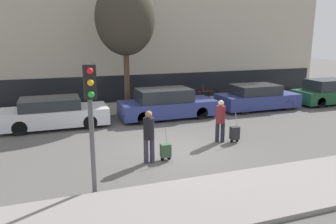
{
  "coord_description": "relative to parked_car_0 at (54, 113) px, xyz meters",
  "views": [
    {
      "loc": [
        -3.94,
        -10.11,
        3.9
      ],
      "look_at": [
        0.28,
        1.8,
        0.95
      ],
      "focal_mm": 35.0,
      "sensor_mm": 36.0,
      "label": 1
    }
  ],
  "objects": [
    {
      "name": "parked_bicycle",
      "position": [
        8.6,
        2.71,
        -0.13
      ],
      "size": [
        1.77,
        0.06,
        0.96
      ],
      "color": "black",
      "rests_on": "sidewalk_far"
    },
    {
      "name": "ground_plane",
      "position": [
        3.99,
        -4.56,
        -0.62
      ],
      "size": [
        80.0,
        80.0,
        0.0
      ],
      "primitive_type": "plane",
      "color": "#565451"
    },
    {
      "name": "building_facade",
      "position": [
        3.99,
        5.88,
        4.26
      ],
      "size": [
        28.0,
        2.54,
        9.79
      ],
      "color": "#B7AD99",
      "rests_on": "ground_plane"
    },
    {
      "name": "parked_car_1",
      "position": [
        5.15,
        -0.07,
        0.05
      ],
      "size": [
        4.63,
        1.82,
        1.44
      ],
      "color": "navy",
      "rests_on": "ground_plane"
    },
    {
      "name": "parked_car_3",
      "position": [
        15.15,
        -0.03,
        0.05
      ],
      "size": [
        4.09,
        1.71,
        1.45
      ],
      "color": "#194728",
      "rests_on": "ground_plane"
    },
    {
      "name": "traffic_light",
      "position": [
        0.86,
        -6.93,
        1.72
      ],
      "size": [
        0.28,
        0.47,
        3.26
      ],
      "color": "#515154",
      "rests_on": "ground_plane"
    },
    {
      "name": "bare_tree_near_crossing",
      "position": [
        3.61,
        1.61,
        4.08
      ],
      "size": [
        2.94,
        2.94,
        6.4
      ],
      "color": "#4C3826",
      "rests_on": "sidewalk_far"
    },
    {
      "name": "trolley_left",
      "position": [
        3.29,
        -5.32,
        -0.29
      ],
      "size": [
        0.34,
        0.29,
        1.08
      ],
      "color": "#335138",
      "rests_on": "ground_plane"
    },
    {
      "name": "sidewalk_near",
      "position": [
        3.99,
        -8.31,
        -0.56
      ],
      "size": [
        28.0,
        2.5,
        0.12
      ],
      "color": "gray",
      "rests_on": "ground_plane"
    },
    {
      "name": "pedestrian_right",
      "position": [
        5.81,
        -4.25,
        0.28
      ],
      "size": [
        0.34,
        0.34,
        1.6
      ],
      "rotation": [
        0.0,
        0.0,
        2.77
      ],
      "color": "#23232D",
      "rests_on": "ground_plane"
    },
    {
      "name": "parked_car_0",
      "position": [
        0.0,
        0.0,
        0.0
      ],
      "size": [
        4.46,
        1.85,
        1.3
      ],
      "color": "silver",
      "rests_on": "ground_plane"
    },
    {
      "name": "sidewalk_far",
      "position": [
        3.99,
        2.44,
        -0.56
      ],
      "size": [
        28.0,
        3.0,
        0.12
      ],
      "color": "gray",
      "rests_on": "ground_plane"
    },
    {
      "name": "parked_car_2",
      "position": [
        10.41,
        0.14,
        0.02
      ],
      "size": [
        4.35,
        1.89,
        1.35
      ],
      "color": "navy",
      "rests_on": "ground_plane"
    },
    {
      "name": "pedestrian_left",
      "position": [
        2.74,
        -5.33,
        0.32
      ],
      "size": [
        0.35,
        0.34,
        1.67
      ],
      "rotation": [
        0.0,
        0.0,
        3.15
      ],
      "color": "#383347",
      "rests_on": "ground_plane"
    },
    {
      "name": "trolley_right",
      "position": [
        6.32,
        -4.45,
        -0.27
      ],
      "size": [
        0.34,
        0.29,
        1.13
      ],
      "color": "#262628",
      "rests_on": "ground_plane"
    }
  ]
}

